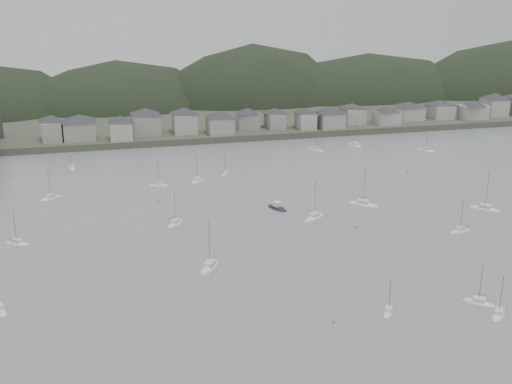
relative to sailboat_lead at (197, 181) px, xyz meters
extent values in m
plane|color=slate|center=(12.34, -111.43, -0.18)|extent=(900.00, 900.00, 0.00)
cube|color=#383D2D|center=(12.34, 183.57, 1.32)|extent=(900.00, 250.00, 3.00)
ellipsoid|color=black|center=(-19.95, 161.44, -10.14)|extent=(132.08, 90.41, 79.74)
ellipsoid|color=black|center=(62.99, 161.51, -12.85)|extent=(133.88, 88.37, 101.41)
ellipsoid|color=black|center=(138.29, 156.48, -10.49)|extent=(165.81, 81.78, 82.55)
ellipsoid|color=black|center=(246.78, 154.14, -13.00)|extent=(177.60, 96.61, 102.57)
cube|color=gray|center=(-52.66, 70.54, 7.12)|extent=(8.34, 12.91, 8.59)
pyramid|color=#27272C|center=(-52.66, 70.54, 12.91)|extent=(15.78, 15.78, 3.01)
cube|color=gray|center=(-40.98, 69.90, 7.00)|extent=(13.68, 13.35, 8.36)
pyramid|color=#27272C|center=(-40.98, 69.90, 12.64)|extent=(20.07, 20.07, 2.93)
cube|color=#A9A69E|center=(-23.23, 64.59, 6.86)|extent=(9.78, 10.20, 8.08)
pyramid|color=#27272C|center=(-23.23, 64.59, 12.31)|extent=(14.83, 14.83, 2.83)
cube|color=gray|center=(-11.17, 74.22, 7.37)|extent=(12.59, 13.33, 9.09)
pyramid|color=#27272C|center=(-11.17, 74.22, 13.51)|extent=(19.24, 19.24, 3.18)
cube|color=#A9A69E|center=(6.60, 72.68, 7.26)|extent=(10.74, 12.17, 8.87)
pyramid|color=#27272C|center=(6.60, 72.68, 13.24)|extent=(17.01, 17.01, 3.10)
cube|color=gray|center=(22.27, 66.11, 6.67)|extent=(11.63, 12.09, 7.69)
pyramid|color=#27272C|center=(22.27, 66.11, 11.86)|extent=(17.61, 17.61, 2.69)
cube|color=gray|center=(37.60, 74.77, 6.54)|extent=(10.37, 9.35, 7.44)
pyramid|color=#27272C|center=(37.60, 74.77, 11.56)|extent=(14.65, 14.65, 2.60)
cube|color=gray|center=(50.97, 72.37, 6.43)|extent=(8.24, 12.20, 7.22)
pyramid|color=#27272C|center=(50.97, 72.37, 11.31)|extent=(15.17, 15.17, 2.53)
cube|color=#A9A69E|center=(64.84, 67.12, 6.55)|extent=(8.06, 10.91, 7.46)
pyramid|color=#27272C|center=(64.84, 67.12, 11.59)|extent=(14.08, 14.08, 2.61)
cube|color=gray|center=(77.16, 65.64, 6.65)|extent=(11.73, 11.78, 7.66)
pyramid|color=#27272C|center=(77.16, 65.64, 11.83)|extent=(17.46, 17.46, 2.68)
cube|color=#A9A69E|center=(92.98, 75.48, 6.49)|extent=(10.19, 13.02, 7.33)
pyramid|color=#27272C|center=(92.98, 75.48, 11.44)|extent=(17.23, 17.23, 2.57)
cube|color=#A9A69E|center=(107.89, 66.64, 6.26)|extent=(11.70, 9.81, 6.88)
pyramid|color=#27272C|center=(107.89, 66.64, 10.90)|extent=(15.97, 15.97, 2.41)
cube|color=#A9A69E|center=(124.75, 75.48, 6.32)|extent=(12.83, 12.48, 7.00)
pyramid|color=#27272C|center=(124.75, 75.48, 11.05)|extent=(18.79, 18.79, 2.45)
cube|color=#A9A69E|center=(143.07, 76.00, 6.31)|extent=(11.07, 13.50, 6.97)
pyramid|color=#27272C|center=(143.07, 76.00, 11.01)|extent=(18.25, 18.25, 2.44)
cube|color=#A9A69E|center=(158.36, 68.30, 6.49)|extent=(13.75, 9.12, 7.34)
pyramid|color=#27272C|center=(158.36, 68.30, 11.44)|extent=(16.97, 16.97, 2.57)
cube|color=#A9A69E|center=(175.27, 74.52, 7.35)|extent=(11.37, 11.57, 9.05)
pyramid|color=#27272C|center=(175.27, 74.52, 13.46)|extent=(17.03, 17.03, 3.17)
ellipsoid|color=silver|center=(0.00, 0.00, -0.13)|extent=(7.13, 7.73, 1.60)
cube|color=silver|center=(0.00, 0.00, 0.97)|extent=(3.15, 3.26, 0.70)
cylinder|color=#3F3F42|center=(0.00, 0.00, 5.01)|extent=(0.12, 0.12, 9.98)
cylinder|color=#3F3F42|center=(-0.93, 1.09, 1.52)|extent=(2.41, 2.79, 0.10)
ellipsoid|color=silver|center=(27.59, -47.87, -0.13)|extent=(9.30, 7.88, 1.86)
cube|color=silver|center=(27.59, -47.87, 1.11)|extent=(3.85, 3.57, 0.70)
cylinder|color=#3F3F42|center=(27.59, -47.87, 5.85)|extent=(0.12, 0.12, 11.65)
cylinder|color=#3F3F42|center=(26.23, -46.89, 1.66)|extent=(3.46, 2.54, 0.10)
ellipsoid|color=silver|center=(-9.76, -75.31, -0.13)|extent=(7.78, 9.66, 1.91)
cube|color=silver|center=(-9.76, -75.31, 1.13)|extent=(3.58, 3.94, 0.70)
cylinder|color=#3F3F42|center=(-9.76, -75.31, 5.99)|extent=(0.12, 0.12, 11.93)
cylinder|color=#3F3F42|center=(-8.82, -76.74, 1.68)|extent=(2.43, 3.65, 0.10)
ellipsoid|color=silver|center=(-44.45, 30.33, -0.13)|extent=(4.20, 8.08, 1.54)
cube|color=silver|center=(-44.45, 30.33, 0.95)|extent=(2.28, 3.02, 0.70)
cylinder|color=#3F3F42|center=(-44.45, 30.33, 4.85)|extent=(0.12, 0.12, 9.65)
cylinder|color=#3F3F42|center=(-44.77, 28.98, 1.50)|extent=(0.91, 3.40, 0.10)
ellipsoid|color=silver|center=(78.63, 38.57, -0.13)|extent=(4.75, 9.89, 1.90)
cube|color=silver|center=(78.63, 38.57, 1.12)|extent=(2.67, 3.65, 0.70)
cylinder|color=#3F3F42|center=(78.63, 38.57, 5.95)|extent=(0.12, 0.12, 11.86)
cylinder|color=#3F3F42|center=(78.95, 40.25, 1.67)|extent=(0.89, 4.21, 0.10)
ellipsoid|color=silver|center=(-57.12, -46.87, -0.13)|extent=(7.53, 5.79, 1.47)
cube|color=silver|center=(-57.12, -46.87, 0.91)|extent=(3.04, 2.71, 0.70)
cylinder|color=#3F3F42|center=(-57.12, -46.87, 4.62)|extent=(0.12, 0.12, 9.20)
cylinder|color=#3F3F42|center=(-58.25, -47.55, 1.46)|extent=(2.89, 1.78, 0.10)
ellipsoid|color=silver|center=(43.05, -108.72, -0.13)|extent=(6.63, 6.78, 1.44)
cube|color=silver|center=(43.05, -108.72, 0.89)|extent=(2.88, 2.91, 0.70)
cylinder|color=#3F3F42|center=(43.05, -108.72, 4.52)|extent=(0.12, 0.12, 8.98)
cylinder|color=#3F3F42|center=(43.94, -107.79, 1.44)|extent=(2.31, 2.40, 0.10)
ellipsoid|color=silver|center=(58.70, 34.88, -0.13)|extent=(6.64, 7.98, 1.59)
cube|color=silver|center=(58.70, 34.88, 0.97)|extent=(3.03, 3.29, 0.70)
cylinder|color=#3F3F42|center=(58.70, 34.88, 5.00)|extent=(0.12, 0.12, 9.95)
cylinder|color=#3F3F42|center=(57.88, 33.70, 1.52)|extent=(2.13, 2.99, 0.10)
ellipsoid|color=silver|center=(-13.73, -42.47, -0.13)|extent=(6.90, 7.49, 1.55)
cube|color=silver|center=(-13.73, -42.47, 0.95)|extent=(3.05, 3.16, 0.70)
cylinder|color=#3F3F42|center=(-13.73, -42.47, 4.86)|extent=(0.12, 0.12, 9.66)
cylinder|color=#3F3F42|center=(-14.63, -41.41, 1.50)|extent=(2.33, 2.71, 0.10)
ellipsoid|color=silver|center=(-14.07, -1.68, -0.13)|extent=(7.57, 3.97, 1.44)
cube|color=silver|center=(-14.07, -1.68, 0.90)|extent=(2.83, 2.15, 0.70)
cylinder|color=#3F3F42|center=(-14.07, -1.68, 4.54)|extent=(0.12, 0.12, 9.03)
cylinder|color=#3F3F42|center=(-15.33, -1.99, 1.45)|extent=(3.18, 0.87, 0.10)
ellipsoid|color=silver|center=(11.90, 6.57, -0.13)|extent=(5.38, 6.11, 1.24)
cube|color=silver|center=(11.90, 6.57, 0.79)|extent=(2.41, 2.55, 0.70)
cylinder|color=#3F3F42|center=(11.90, 6.57, 3.90)|extent=(0.12, 0.12, 7.76)
cylinder|color=#3F3F42|center=(11.22, 7.45, 1.34)|extent=(1.80, 2.26, 0.10)
ellipsoid|color=silver|center=(-50.36, -7.61, -0.13)|extent=(8.02, 6.40, 1.58)
cube|color=silver|center=(-50.36, -7.61, 0.96)|extent=(3.27, 2.96, 0.70)
cylinder|color=#3F3F42|center=(-50.36, -7.61, 4.97)|extent=(0.12, 0.12, 9.88)
cylinder|color=#3F3F42|center=(-49.16, -8.38, 1.51)|extent=(3.05, 2.01, 0.10)
ellipsoid|color=silver|center=(81.98, -54.30, -0.13)|extent=(8.59, 9.32, 1.92)
cube|color=silver|center=(81.98, -54.30, 1.14)|extent=(3.80, 3.94, 0.70)
cylinder|color=#3F3F42|center=(81.98, -54.30, 6.04)|extent=(0.12, 0.12, 12.03)
cylinder|color=#3F3F42|center=(80.85, -55.61, 1.69)|extent=(2.89, 3.36, 0.10)
ellipsoid|color=silver|center=(104.44, 21.28, -0.13)|extent=(7.01, 8.38, 1.67)
cube|color=silver|center=(104.44, 21.28, 1.01)|extent=(3.19, 3.45, 0.70)
cylinder|color=#3F3F42|center=(104.44, 21.28, 5.25)|extent=(0.12, 0.12, 10.46)
cylinder|color=#3F3F42|center=(103.57, 20.05, 1.56)|extent=(2.25, 3.13, 0.10)
ellipsoid|color=silver|center=(46.90, -40.37, -0.13)|extent=(9.64, 9.43, 2.04)
cube|color=silver|center=(46.90, -40.37, 1.20)|extent=(4.14, 4.10, 0.70)
cylinder|color=#3F3F42|center=(46.90, -40.37, 6.41)|extent=(0.12, 0.12, 12.77)
cylinder|color=#3F3F42|center=(48.23, -39.10, 1.75)|extent=(3.39, 3.25, 0.10)
ellipsoid|color=silver|center=(22.33, -107.43, -0.13)|extent=(5.17, 5.73, 1.17)
cube|color=silver|center=(22.33, -107.43, 0.76)|extent=(2.30, 2.41, 0.70)
cylinder|color=#3F3F42|center=(22.33, -107.43, 3.69)|extent=(0.12, 0.12, 7.33)
cylinder|color=#3F3F42|center=(22.99, -108.25, 1.31)|extent=(1.75, 2.11, 0.10)
ellipsoid|color=silver|center=(63.62, -69.37, -0.13)|extent=(7.69, 3.58, 1.48)
cube|color=silver|center=(63.62, -69.37, 0.91)|extent=(2.83, 2.04, 0.70)
cylinder|color=#3F3F42|center=(63.62, -69.37, 4.65)|extent=(0.12, 0.12, 9.24)
cylinder|color=#3F3F42|center=(64.93, -69.60, 1.46)|extent=(3.30, 0.66, 0.10)
ellipsoid|color=silver|center=(43.96, -114.45, -0.13)|extent=(6.92, 6.45, 1.44)
cube|color=silver|center=(43.96, -114.45, 0.89)|extent=(2.93, 2.84, 0.70)
cylinder|color=#3F3F42|center=(43.96, -114.45, 4.51)|extent=(0.12, 0.12, 8.98)
cylinder|color=#3F3F42|center=(44.93, -115.30, 1.44)|extent=(2.50, 2.20, 0.10)
ellipsoid|color=black|center=(19.21, -36.61, -0.13)|extent=(6.21, 8.91, 1.85)
cube|color=silver|center=(19.21, -36.61, 1.45)|extent=(3.18, 3.27, 1.40)
cylinder|color=#3F3F42|center=(19.21, -36.61, 2.35)|extent=(0.10, 0.10, 1.20)
sphere|color=#BF5D3F|center=(36.63, -58.61, -0.03)|extent=(0.70, 0.70, 0.70)
sphere|color=#BF5D3F|center=(-16.36, -19.37, -0.03)|extent=(0.70, 0.70, 0.70)
sphere|color=#BF5D3F|center=(9.62, -108.26, -0.03)|extent=(0.70, 0.70, 0.70)
sphere|color=#BF5D3F|center=(-65.86, 22.42, -0.03)|extent=(0.70, 0.70, 0.70)
sphere|color=#BF5D3F|center=(80.37, -7.25, -0.03)|extent=(0.70, 0.70, 0.70)
camera|label=1|loc=(-34.52, -212.28, 62.63)|focal=43.19mm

